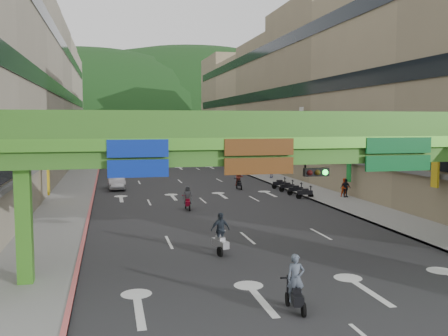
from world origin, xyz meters
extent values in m
plane|color=black|center=(0.00, 0.00, 0.00)|extent=(320.00, 320.00, 0.00)
cube|color=#28282B|center=(0.00, 50.00, 0.01)|extent=(18.00, 140.00, 0.02)
cube|color=gray|center=(-11.00, 50.00, 0.07)|extent=(4.00, 140.00, 0.15)
cube|color=gray|center=(11.00, 50.00, 0.07)|extent=(4.00, 140.00, 0.15)
cube|color=#CC5959|center=(-9.10, 50.00, 0.09)|extent=(0.20, 140.00, 0.18)
cube|color=gray|center=(9.10, 50.00, 0.09)|extent=(0.20, 140.00, 0.18)
cube|color=#9E937F|center=(-19.00, 50.00, 9.50)|extent=(12.00, 95.00, 19.00)
cube|color=black|center=(-12.95, 50.00, 4.20)|extent=(0.08, 90.25, 1.40)
cube|color=black|center=(-12.95, 50.00, 10.20)|extent=(0.08, 90.25, 1.40)
cube|color=black|center=(-12.95, 50.00, 16.20)|extent=(0.08, 90.25, 1.40)
cube|color=gray|center=(19.00, 50.00, 9.50)|extent=(12.00, 95.00, 19.00)
cube|color=black|center=(12.95, 50.00, 4.20)|extent=(0.08, 90.25, 1.40)
cube|color=black|center=(12.95, 50.00, 10.20)|extent=(0.08, 90.25, 1.40)
cube|color=black|center=(12.95, 50.00, 16.20)|extent=(0.08, 90.25, 1.40)
cube|color=#4C9E2D|center=(0.00, 6.00, 5.75)|extent=(28.00, 2.20, 0.50)
cube|color=#387223|center=(0.00, 6.00, 5.15)|extent=(28.00, 1.76, 0.70)
cube|color=#4C9E2D|center=(-11.00, 6.00, 2.40)|extent=(0.60, 0.60, 4.80)
cube|color=#387223|center=(0.00, 4.96, 6.55)|extent=(28.00, 0.12, 1.10)
cube|color=#387223|center=(0.00, 7.04, 6.55)|extent=(28.00, 0.12, 1.10)
cube|color=navy|center=(-6.50, 4.92, 5.15)|extent=(2.40, 0.12, 1.50)
cube|color=#593314|center=(-1.50, 4.92, 5.15)|extent=(3.00, 0.12, 1.50)
cube|color=#0C5926|center=(5.00, 4.92, 5.15)|extent=(3.20, 0.12, 1.50)
cube|color=black|center=(1.00, 4.77, 4.50)|extent=(1.10, 0.28, 0.35)
cube|color=#4C9E2D|center=(0.00, 65.00, 5.75)|extent=(28.00, 2.20, 0.50)
cube|color=#387223|center=(0.00, 65.00, 5.15)|extent=(28.00, 1.76, 0.70)
cube|color=#4C9E2D|center=(-11.00, 65.00, 2.40)|extent=(0.60, 0.60, 4.80)
cube|color=#4C9E2D|center=(11.00, 65.00, 2.40)|extent=(0.60, 0.60, 4.80)
cube|color=#387223|center=(0.00, 63.96, 6.55)|extent=(28.00, 0.12, 1.10)
cube|color=#387223|center=(0.00, 66.04, 6.55)|extent=(28.00, 0.12, 1.10)
ellipsoid|color=#1C4419|center=(-15.00, 160.00, 0.00)|extent=(168.00, 140.00, 112.00)
ellipsoid|color=#1C4419|center=(25.00, 180.00, 0.00)|extent=(208.00, 176.00, 128.00)
cylinder|color=black|center=(0.00, 30.00, 6.20)|extent=(26.00, 0.03, 0.03)
cone|color=red|center=(-12.50, 30.00, 5.95)|extent=(0.36, 0.36, 0.40)
cone|color=gold|center=(-10.23, 30.00, 5.95)|extent=(0.36, 0.36, 0.40)
cone|color=#193FB2|center=(-7.95, 30.00, 5.95)|extent=(0.36, 0.36, 0.40)
cone|color=silver|center=(-5.68, 30.00, 5.95)|extent=(0.36, 0.36, 0.40)
cone|color=#198C33|center=(-3.41, 30.00, 5.95)|extent=(0.36, 0.36, 0.40)
cone|color=orange|center=(-1.14, 30.00, 5.95)|extent=(0.36, 0.36, 0.40)
cone|color=red|center=(1.14, 30.00, 5.95)|extent=(0.36, 0.36, 0.40)
cone|color=gold|center=(3.41, 30.00, 5.95)|extent=(0.36, 0.36, 0.40)
cone|color=#193FB2|center=(5.68, 30.00, 5.95)|extent=(0.36, 0.36, 0.40)
cone|color=silver|center=(7.95, 30.00, 5.95)|extent=(0.36, 0.36, 0.40)
cone|color=#198C33|center=(10.23, 30.00, 5.95)|extent=(0.36, 0.36, 0.40)
cone|color=orange|center=(12.50, 30.00, 5.95)|extent=(0.36, 0.36, 0.40)
cube|color=black|center=(-1.34, 1.00, 0.55)|extent=(0.56, 1.34, 0.35)
cube|color=black|center=(-1.34, 1.00, 0.80)|extent=(0.39, 0.59, 0.18)
cube|color=black|center=(-1.43, 1.54, 1.05)|extent=(0.55, 0.15, 0.06)
cylinder|color=black|center=(-1.43, 1.54, 0.25)|extent=(0.18, 0.51, 0.50)
cylinder|color=black|center=(-1.24, 0.46, 0.25)|extent=(0.18, 0.51, 0.50)
imported|color=#495261|center=(-1.34, 1.00, 1.20)|extent=(0.68, 0.50, 1.69)
cube|color=black|center=(4.79, 32.22, 0.55)|extent=(0.55, 1.34, 0.35)
cube|color=black|center=(4.79, 32.22, 0.80)|extent=(0.38, 0.59, 0.18)
cube|color=black|center=(4.70, 32.76, 1.05)|extent=(0.55, 0.15, 0.06)
cylinder|color=black|center=(4.70, 32.76, 0.25)|extent=(0.18, 0.51, 0.50)
cylinder|color=black|center=(4.88, 31.68, 0.25)|extent=(0.18, 0.51, 0.50)
imported|color=maroon|center=(4.79, 32.22, 1.19)|extent=(0.90, 0.76, 1.67)
cube|color=gray|center=(-2.25, 9.06, 0.55)|extent=(0.67, 1.35, 0.35)
cube|color=gray|center=(-2.25, 9.06, 0.80)|extent=(0.43, 0.61, 0.18)
cube|color=gray|center=(-2.11, 9.59, 1.05)|extent=(0.55, 0.20, 0.06)
cylinder|color=black|center=(-2.11, 9.59, 0.25)|extent=(0.22, 0.51, 0.50)
cylinder|color=black|center=(-2.39, 8.52, 0.25)|extent=(0.22, 0.51, 0.50)
imported|color=#262E3A|center=(-2.25, 9.06, 1.23)|extent=(1.11, 0.68, 1.77)
cube|color=maroon|center=(-1.93, 21.89, 0.55)|extent=(0.51, 1.33, 0.35)
cube|color=maroon|center=(-1.93, 21.89, 0.80)|extent=(0.37, 0.58, 0.18)
cube|color=maroon|center=(-2.00, 22.43, 1.05)|extent=(0.55, 0.13, 0.06)
cylinder|color=black|center=(-2.00, 22.43, 0.25)|extent=(0.16, 0.51, 0.50)
cylinder|color=black|center=(-1.86, 21.34, 0.25)|extent=(0.16, 0.51, 0.50)
imported|color=#404147|center=(-1.93, 21.89, 1.09)|extent=(0.78, 0.56, 1.48)
cube|color=black|center=(8.80, 25.03, 0.55)|extent=(1.31, 0.39, 0.35)
cube|color=black|center=(8.80, 25.03, 0.80)|extent=(0.56, 0.31, 0.18)
cube|color=black|center=(9.35, 25.05, 1.05)|extent=(0.07, 0.55, 0.06)
cylinder|color=black|center=(9.35, 25.05, 0.25)|extent=(0.50, 0.11, 0.50)
cylinder|color=black|center=(8.25, 25.02, 0.25)|extent=(0.50, 0.11, 0.50)
cube|color=black|center=(8.80, 27.23, 0.55)|extent=(1.31, 0.39, 0.35)
cube|color=black|center=(8.80, 27.23, 0.80)|extent=(0.56, 0.31, 0.18)
cube|color=black|center=(9.35, 27.25, 1.05)|extent=(0.07, 0.55, 0.06)
cylinder|color=black|center=(9.35, 27.25, 0.25)|extent=(0.50, 0.11, 0.50)
cylinder|color=black|center=(8.25, 27.22, 0.25)|extent=(0.50, 0.11, 0.50)
cube|color=black|center=(8.80, 29.43, 0.55)|extent=(1.31, 0.39, 0.35)
cube|color=black|center=(8.80, 29.43, 0.80)|extent=(0.56, 0.31, 0.18)
cube|color=black|center=(9.35, 29.45, 1.05)|extent=(0.07, 0.55, 0.06)
cylinder|color=black|center=(9.35, 29.45, 0.25)|extent=(0.50, 0.11, 0.50)
cylinder|color=black|center=(8.25, 29.42, 0.25)|extent=(0.50, 0.11, 0.50)
cube|color=black|center=(8.80, 31.63, 0.55)|extent=(1.31, 0.39, 0.35)
cube|color=black|center=(8.80, 31.63, 0.80)|extent=(0.56, 0.31, 0.18)
cube|color=black|center=(9.35, 31.65, 1.05)|extent=(0.07, 0.55, 0.06)
cylinder|color=black|center=(9.35, 31.65, 0.25)|extent=(0.50, 0.11, 0.50)
cylinder|color=black|center=(8.25, 31.62, 0.25)|extent=(0.50, 0.11, 0.50)
imported|color=#B4B2BB|center=(-7.00, 35.00, 0.74)|extent=(1.74, 4.53, 1.47)
imported|color=orange|center=(2.87, 62.77, 0.66)|extent=(1.83, 3.96, 1.32)
imported|color=red|center=(12.20, 24.32, 0.81)|extent=(0.82, 0.66, 1.63)
imported|color=black|center=(12.20, 24.22, 0.80)|extent=(0.95, 0.41, 1.61)
imported|color=#2D2F52|center=(10.71, 40.00, 0.83)|extent=(0.85, 0.62, 1.66)
camera|label=1|loc=(-7.59, -15.00, 6.65)|focal=40.00mm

